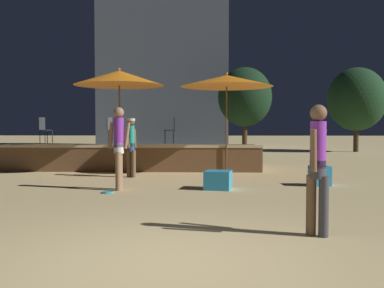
{
  "coord_description": "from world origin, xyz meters",
  "views": [
    {
      "loc": [
        0.37,
        -4.4,
        1.44
      ],
      "look_at": [
        0.0,
        7.05,
        0.96
      ],
      "focal_mm": 40.0,
      "sensor_mm": 36.0,
      "label": 1
    }
  ],
  "objects_px": {
    "bistro_chair_1": "(44,127)",
    "person_0": "(119,144)",
    "patio_umbrella_1": "(119,78)",
    "bistro_chair_0": "(112,127)",
    "bistro_chair_2": "(172,127)",
    "cube_seat_0": "(218,180)",
    "patio_umbrella_0": "(227,81)",
    "cube_seat_2": "(320,176)",
    "frisbee_disc": "(108,192)",
    "person_2": "(131,144)",
    "background_tree_1": "(245,97)",
    "background_tree_0": "(357,99)",
    "person_1": "(318,165)"
  },
  "relations": [
    {
      "from": "bistro_chair_0",
      "to": "bistro_chair_2",
      "type": "bearing_deg",
      "value": -82.05
    },
    {
      "from": "person_2",
      "to": "bistro_chair_1",
      "type": "distance_m",
      "value": 4.77
    },
    {
      "from": "bistro_chair_2",
      "to": "background_tree_0",
      "type": "distance_m",
      "value": 13.45
    },
    {
      "from": "person_1",
      "to": "bistro_chair_2",
      "type": "distance_m",
      "value": 9.6
    },
    {
      "from": "frisbee_disc",
      "to": "background_tree_0",
      "type": "relative_size",
      "value": 0.05
    },
    {
      "from": "cube_seat_0",
      "to": "person_1",
      "type": "height_order",
      "value": "person_1"
    },
    {
      "from": "bistro_chair_0",
      "to": "frisbee_disc",
      "type": "distance_m",
      "value": 6.25
    },
    {
      "from": "bistro_chair_0",
      "to": "background_tree_1",
      "type": "relative_size",
      "value": 0.19
    },
    {
      "from": "frisbee_disc",
      "to": "patio_umbrella_0",
      "type": "bearing_deg",
      "value": 56.16
    },
    {
      "from": "bistro_chair_1",
      "to": "bistro_chair_2",
      "type": "distance_m",
      "value": 4.55
    },
    {
      "from": "patio_umbrella_0",
      "to": "bistro_chair_0",
      "type": "xyz_separation_m",
      "value": [
        -3.97,
        1.89,
        -1.42
      ]
    },
    {
      "from": "person_2",
      "to": "bistro_chair_2",
      "type": "height_order",
      "value": "bistro_chair_2"
    },
    {
      "from": "patio_umbrella_0",
      "to": "frisbee_disc",
      "type": "relative_size",
      "value": 12.32
    },
    {
      "from": "bistro_chair_0",
      "to": "frisbee_disc",
      "type": "xyz_separation_m",
      "value": [
        1.23,
        -5.97,
        -1.37
      ]
    },
    {
      "from": "patio_umbrella_1",
      "to": "cube_seat_2",
      "type": "bearing_deg",
      "value": -27.08
    },
    {
      "from": "person_1",
      "to": "bistro_chair_0",
      "type": "xyz_separation_m",
      "value": [
        -4.79,
        9.44,
        0.46
      ]
    },
    {
      "from": "bistro_chair_1",
      "to": "cube_seat_0",
      "type": "bearing_deg",
      "value": -117.28
    },
    {
      "from": "cube_seat_2",
      "to": "bistro_chair_2",
      "type": "distance_m",
      "value": 6.04
    },
    {
      "from": "bistro_chair_1",
      "to": "person_0",
      "type": "bearing_deg",
      "value": -131.31
    },
    {
      "from": "person_2",
      "to": "background_tree_0",
      "type": "xyz_separation_m",
      "value": [
        10.48,
        12.25,
        2.0
      ]
    },
    {
      "from": "patio_umbrella_0",
      "to": "cube_seat_0",
      "type": "bearing_deg",
      "value": -95.82
    },
    {
      "from": "patio_umbrella_1",
      "to": "bistro_chair_0",
      "type": "height_order",
      "value": "patio_umbrella_1"
    },
    {
      "from": "cube_seat_0",
      "to": "bistro_chair_0",
      "type": "height_order",
      "value": "bistro_chair_0"
    },
    {
      "from": "person_1",
      "to": "bistro_chair_2",
      "type": "height_order",
      "value": "bistro_chair_2"
    },
    {
      "from": "cube_seat_2",
      "to": "bistro_chair_1",
      "type": "distance_m",
      "value": 9.7
    },
    {
      "from": "person_2",
      "to": "background_tree_1",
      "type": "relative_size",
      "value": 0.36
    },
    {
      "from": "bistro_chair_2",
      "to": "frisbee_disc",
      "type": "xyz_separation_m",
      "value": [
        -0.93,
        -5.75,
        -1.37
      ]
    },
    {
      "from": "patio_umbrella_0",
      "to": "cube_seat_2",
      "type": "xyz_separation_m",
      "value": [
        2.12,
        -2.77,
        -2.58
      ]
    },
    {
      "from": "person_0",
      "to": "frisbee_disc",
      "type": "bearing_deg",
      "value": -19.58
    },
    {
      "from": "person_0",
      "to": "bistro_chair_2",
      "type": "height_order",
      "value": "person_0"
    },
    {
      "from": "cube_seat_0",
      "to": "patio_umbrella_0",
      "type": "bearing_deg",
      "value": 84.18
    },
    {
      "from": "person_1",
      "to": "background_tree_0",
      "type": "xyz_separation_m",
      "value": [
        6.93,
        18.55,
        2.0
      ]
    },
    {
      "from": "cube_seat_2",
      "to": "person_0",
      "type": "distance_m",
      "value": 4.84
    },
    {
      "from": "cube_seat_0",
      "to": "person_0",
      "type": "relative_size",
      "value": 0.36
    },
    {
      "from": "person_2",
      "to": "frisbee_disc",
      "type": "relative_size",
      "value": 6.64
    },
    {
      "from": "person_2",
      "to": "background_tree_1",
      "type": "xyz_separation_m",
      "value": [
        4.23,
        11.75,
        2.11
      ]
    },
    {
      "from": "patio_umbrella_1",
      "to": "background_tree_0",
      "type": "height_order",
      "value": "background_tree_0"
    },
    {
      "from": "bistro_chair_0",
      "to": "background_tree_0",
      "type": "height_order",
      "value": "background_tree_0"
    },
    {
      "from": "bistro_chair_0",
      "to": "bistro_chair_2",
      "type": "relative_size",
      "value": 1.0
    },
    {
      "from": "bistro_chair_0",
      "to": "background_tree_1",
      "type": "distance_m",
      "value": 10.33
    },
    {
      "from": "person_1",
      "to": "person_2",
      "type": "height_order",
      "value": "person_1"
    },
    {
      "from": "cube_seat_0",
      "to": "bistro_chair_0",
      "type": "xyz_separation_m",
      "value": [
        -3.62,
        5.33,
        1.18
      ]
    },
    {
      "from": "cube_seat_0",
      "to": "bistro_chair_1",
      "type": "distance_m",
      "value": 8.06
    },
    {
      "from": "patio_umbrella_1",
      "to": "bistro_chair_1",
      "type": "distance_m",
      "value": 3.86
    },
    {
      "from": "patio_umbrella_0",
      "to": "bistro_chair_2",
      "type": "height_order",
      "value": "patio_umbrella_0"
    },
    {
      "from": "person_0",
      "to": "frisbee_disc",
      "type": "height_order",
      "value": "person_0"
    },
    {
      "from": "cube_seat_2",
      "to": "bistro_chair_1",
      "type": "xyz_separation_m",
      "value": [
        -8.48,
        4.56,
        1.15
      ]
    },
    {
      "from": "patio_umbrella_1",
      "to": "cube_seat_0",
      "type": "height_order",
      "value": "patio_umbrella_1"
    },
    {
      "from": "frisbee_disc",
      "to": "background_tree_1",
      "type": "bearing_deg",
      "value": 73.77
    },
    {
      "from": "bistro_chair_1",
      "to": "background_tree_0",
      "type": "relative_size",
      "value": 0.19
    }
  ]
}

